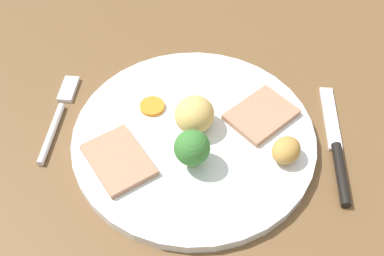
{
  "coord_description": "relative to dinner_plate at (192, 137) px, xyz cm",
  "views": [
    {
      "loc": [
        1.57,
        -35.69,
        49.64
      ],
      "look_at": [
        -0.23,
        0.11,
        6.0
      ],
      "focal_mm": 43.67,
      "sensor_mm": 36.0,
      "label": 1
    }
  ],
  "objects": [
    {
      "name": "fork",
      "position": [
        -17.49,
        2.89,
        -0.31
      ],
      "size": [
        2.22,
        15.3,
        0.9
      ],
      "rotation": [
        0.0,
        0.0,
        1.52
      ],
      "color": "silver",
      "rests_on": "dining_table"
    },
    {
      "name": "roast_potato_right",
      "position": [
        0.66,
        1.15,
        2.86
      ],
      "size": [
        6.39,
        6.54,
        4.31
      ],
      "primitive_type": "ellipsoid",
      "rotation": [
        0.0,
        0.0,
        2.73
      ],
      "color": "#D8B260",
      "rests_on": "dinner_plate"
    },
    {
      "name": "meat_slice_under",
      "position": [
        8.57,
        3.09,
        1.1
      ],
      "size": [
        10.02,
        9.98,
        0.8
      ],
      "primitive_type": "cube",
      "rotation": [
        0.0,
        0.0,
        0.77
      ],
      "color": "tan",
      "rests_on": "dinner_plate"
    },
    {
      "name": "dining_table",
      "position": [
        0.23,
        -0.11,
        -2.5
      ],
      "size": [
        120.0,
        84.0,
        3.6
      ],
      "primitive_type": "cube",
      "color": "brown",
      "rests_on": "ground"
    },
    {
      "name": "meat_slice_main",
      "position": [
        -8.33,
        -4.74,
        1.1
      ],
      "size": [
        9.76,
        10.26,
        0.8
      ],
      "primitive_type": "cube",
      "rotation": [
        0.0,
        0.0,
        5.34
      ],
      "color": "tan",
      "rests_on": "dinner_plate"
    },
    {
      "name": "roast_potato_left",
      "position": [
        11.05,
        -3.13,
        2.12
      ],
      "size": [
        4.76,
        4.89,
        2.83
      ],
      "primitive_type": "ellipsoid",
      "rotation": [
        0.0,
        0.0,
        0.94
      ],
      "color": "#BC8C42",
      "rests_on": "dinner_plate"
    },
    {
      "name": "dinner_plate",
      "position": [
        0.0,
        0.0,
        0.0
      ],
      "size": [
        29.87,
        29.87,
        1.4
      ],
      "primitive_type": "cylinder",
      "color": "white",
      "rests_on": "dining_table"
    },
    {
      "name": "carrot_coin_front",
      "position": [
        -5.31,
        3.94,
        0.95
      ],
      "size": [
        3.17,
        3.17,
        0.5
      ],
      "primitive_type": "cylinder",
      "color": "orange",
      "rests_on": "dinner_plate"
    },
    {
      "name": "broccoli_floret",
      "position": [
        0.61,
        -4.43,
        3.53
      ],
      "size": [
        4.14,
        4.14,
        4.99
      ],
      "color": "#8CB766",
      "rests_on": "dinner_plate"
    },
    {
      "name": "knife",
      "position": [
        17.68,
        -1.24,
        -0.25
      ],
      "size": [
        1.83,
        18.52,
        1.2
      ],
      "rotation": [
        0.0,
        0.0,
        1.56
      ],
      "color": "black",
      "rests_on": "dining_table"
    }
  ]
}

